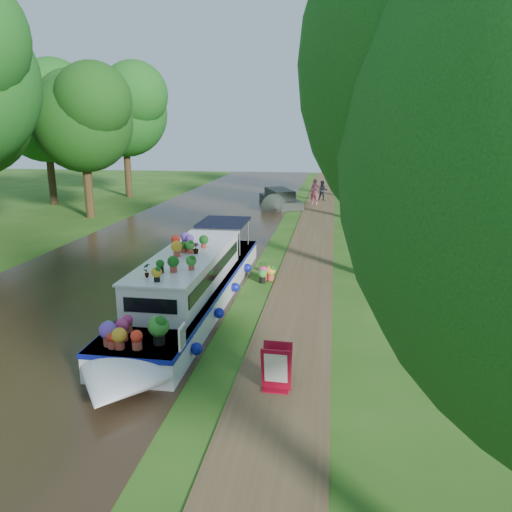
# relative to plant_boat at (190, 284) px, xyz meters

# --- Properties ---
(ground) EXTENTS (100.00, 100.00, 0.00)m
(ground) POSITION_rel_plant_boat_xyz_m (2.25, 1.59, -0.85)
(ground) COLOR #254F13
(ground) RESTS_ON ground
(canal_water) EXTENTS (10.00, 100.00, 0.02)m
(canal_water) POSITION_rel_plant_boat_xyz_m (-3.75, 1.59, -0.84)
(canal_water) COLOR black
(canal_water) RESTS_ON ground
(towpath) EXTENTS (2.20, 100.00, 0.03)m
(towpath) POSITION_rel_plant_boat_xyz_m (3.45, 1.59, -0.84)
(towpath) COLOR #4C3A23
(towpath) RESTS_ON ground
(plant_boat) EXTENTS (2.29, 13.52, 2.25)m
(plant_boat) POSITION_rel_plant_boat_xyz_m (0.00, 0.00, 0.00)
(plant_boat) COLOR silver
(plant_boat) RESTS_ON canal_water
(tree_near_overhang) EXTENTS (5.52, 5.28, 8.99)m
(tree_near_overhang) POSITION_rel_plant_boat_xyz_m (6.04, 4.66, 5.75)
(tree_near_overhang) COLOR black
(tree_near_overhang) RESTS_ON ground
(tree_near_mid) EXTENTS (6.90, 6.60, 9.40)m
(tree_near_mid) POSITION_rel_plant_boat_xyz_m (6.73, 16.67, 5.58)
(tree_near_mid) COLOR black
(tree_near_mid) RESTS_ON ground
(tree_near_far) EXTENTS (7.59, 7.26, 10.30)m
(tree_near_far) POSITION_rel_plant_boat_xyz_m (6.23, 27.68, 6.20)
(tree_near_far) COLOR black
(tree_near_far) RESTS_ON ground
(tree_far_c) EXTENTS (7.13, 6.82, 9.59)m
(tree_far_c) POSITION_rel_plant_boat_xyz_m (-11.27, 15.68, 5.67)
(tree_far_c) COLOR black
(tree_far_c) RESTS_ON ground
(tree_far_d) EXTENTS (8.05, 7.70, 10.85)m
(tree_far_d) POSITION_rel_plant_boat_xyz_m (-12.77, 25.69, 6.55)
(tree_far_d) COLOR black
(tree_far_d) RESTS_ON ground
(tree_far_h) EXTENTS (7.82, 7.48, 10.49)m
(tree_far_h) POSITION_rel_plant_boat_xyz_m (-16.77, 20.68, 6.28)
(tree_far_h) COLOR black
(tree_far_h) RESTS_ON ground
(second_boat) EXTENTS (3.90, 7.00, 1.27)m
(second_boat) POSITION_rel_plant_boat_xyz_m (0.50, 22.18, -0.33)
(second_boat) COLOR #222721
(second_boat) RESTS_ON canal_water
(sandwich_board) EXTENTS (0.66, 0.53, 1.05)m
(sandwich_board) POSITION_rel_plant_boat_xyz_m (3.34, -4.69, -0.35)
(sandwich_board) COLOR maroon
(sandwich_board) RESTS_ON towpath
(pedestrian_pink) EXTENTS (0.79, 0.61, 1.93)m
(pedestrian_pink) POSITION_rel_plant_boat_xyz_m (3.05, 23.32, 0.14)
(pedestrian_pink) COLOR pink
(pedestrian_pink) RESTS_ON towpath
(pedestrian_dark) EXTENTS (0.78, 0.61, 1.59)m
(pedestrian_dark) POSITION_rel_plant_boat_xyz_m (3.59, 25.54, -0.03)
(pedestrian_dark) COLOR black
(pedestrian_dark) RESTS_ON towpath
(verge_plant) EXTENTS (0.43, 0.41, 0.39)m
(verge_plant) POSITION_rel_plant_boat_xyz_m (1.65, 4.81, -0.65)
(verge_plant) COLOR #316C20
(verge_plant) RESTS_ON ground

